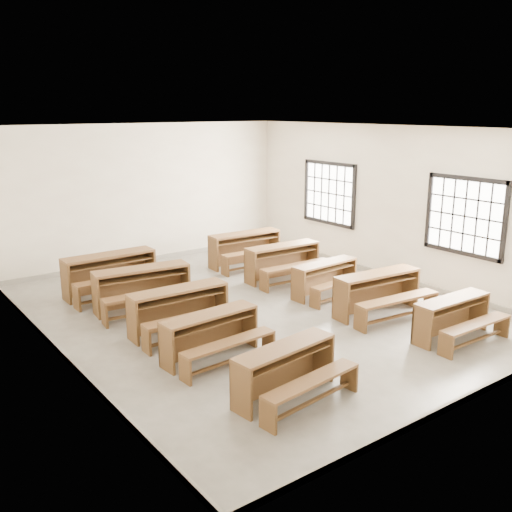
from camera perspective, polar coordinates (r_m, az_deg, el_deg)
room at (r=9.87m, az=0.42°, el=6.52°), size 8.50×8.50×3.20m
desk_set_0 at (r=7.24m, az=3.14°, el=-11.12°), size 1.57×0.94×0.67m
desk_set_1 at (r=8.30m, az=-4.45°, el=-7.65°), size 1.54×0.87×0.67m
desk_set_2 at (r=9.26m, az=-7.60°, el=-5.11°), size 1.66×0.90×0.74m
desk_set_3 at (r=10.40m, az=-11.23°, el=-2.92°), size 1.81×1.09×0.77m
desk_set_4 at (r=11.38m, az=-14.31°, el=-1.48°), size 1.78×0.93×0.80m
desk_set_5 at (r=9.50m, az=19.18°, el=-5.62°), size 1.47×0.78×0.65m
desk_set_6 at (r=10.21m, az=12.20°, el=-3.39°), size 1.73×1.01×0.75m
desk_set_7 at (r=11.08m, az=7.04°, el=-2.03°), size 1.49×0.84×0.65m
desk_set_8 at (r=12.00m, az=2.79°, el=-0.37°), size 1.70×0.95×0.75m
desk_set_9 at (r=13.07m, az=-1.01°, el=0.95°), size 1.75×0.98×0.77m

